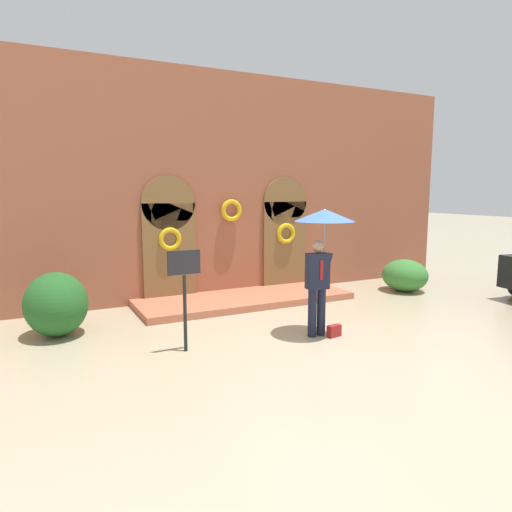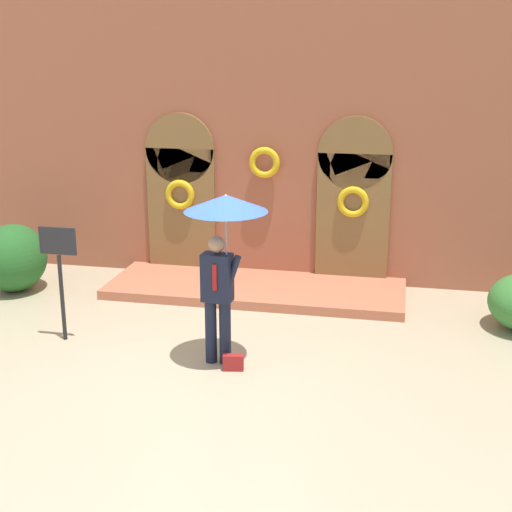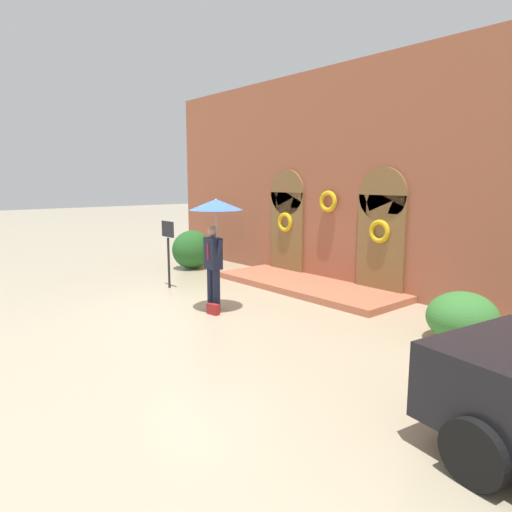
# 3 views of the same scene
# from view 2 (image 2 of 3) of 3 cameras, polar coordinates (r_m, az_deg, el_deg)

# --- Properties ---
(ground_plane) EXTENTS (80.00, 80.00, 0.00)m
(ground_plane) POSITION_cam_2_polar(r_m,az_deg,el_deg) (9.88, -3.71, -8.73)
(ground_plane) COLOR tan
(building_facade) EXTENTS (14.00, 2.30, 5.60)m
(building_facade) POSITION_cam_2_polar(r_m,az_deg,el_deg) (13.08, 0.96, 9.76)
(building_facade) COLOR #9E563D
(building_facade) RESTS_ON ground
(person_with_umbrella) EXTENTS (1.10, 1.10, 2.36)m
(person_with_umbrella) POSITION_cam_2_polar(r_m,az_deg,el_deg) (9.30, -2.61, 2.22)
(person_with_umbrella) COLOR #191E33
(person_with_umbrella) RESTS_ON ground
(handbag) EXTENTS (0.30, 0.17, 0.22)m
(handbag) POSITION_cam_2_polar(r_m,az_deg,el_deg) (9.69, -1.83, -8.50)
(handbag) COLOR maroon
(handbag) RESTS_ON ground
(sign_post) EXTENTS (0.56, 0.06, 1.72)m
(sign_post) POSITION_cam_2_polar(r_m,az_deg,el_deg) (10.68, -15.45, -0.67)
(sign_post) COLOR black
(sign_post) RESTS_ON ground
(shrub_left) EXTENTS (1.14, 1.28, 1.20)m
(shrub_left) POSITION_cam_2_polar(r_m,az_deg,el_deg) (13.31, -18.85, -0.15)
(shrub_left) COLOR #235B23
(shrub_left) RESTS_ON ground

